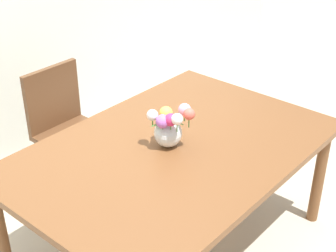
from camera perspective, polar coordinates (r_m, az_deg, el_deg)
ground_plane at (r=3.13m, az=0.56°, el=-13.66°), size 12.00×12.00×0.00m
dining_table at (r=2.73m, az=0.63°, el=-3.61°), size 1.76×1.20×0.72m
chair_far at (r=3.40m, az=-11.54°, el=0.22°), size 0.42×0.42×0.90m
flower_vase at (r=2.64m, az=0.15°, el=-0.09°), size 0.21×0.22×0.24m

